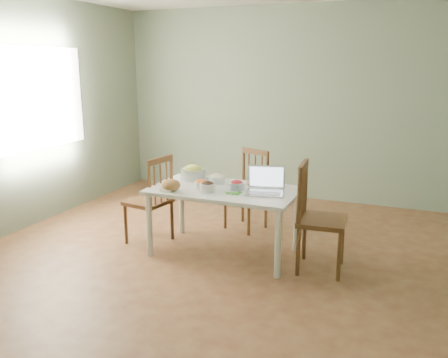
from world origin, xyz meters
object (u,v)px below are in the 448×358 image
at_px(dining_table, 224,221).
at_px(laptop, 265,181).
at_px(chair_right, 322,218).
at_px(bread_boule, 171,185).
at_px(bowl_squash, 193,172).
at_px(chair_far, 246,190).
at_px(chair_left, 148,199).

xyz_separation_m(dining_table, laptop, (0.43, -0.03, 0.47)).
xyz_separation_m(chair_right, bread_boule, (-1.44, -0.25, 0.23)).
bearing_deg(bread_boule, bowl_squash, 91.27).
distance_m(dining_table, bread_boule, 0.66).
relative_size(chair_far, bowl_squash, 3.49).
relative_size(chair_right, bread_boule, 5.57).
distance_m(bread_boule, bowl_squash, 0.51).
height_order(chair_far, bowl_squash, chair_far).
relative_size(bread_boule, bowl_squash, 0.69).
bearing_deg(bowl_squash, dining_table, -26.50).
xyz_separation_m(chair_far, laptop, (0.48, -0.81, 0.35)).
bearing_deg(bread_boule, chair_far, 69.27).
height_order(chair_far, chair_right, chair_right).
xyz_separation_m(chair_left, laptop, (1.31, -0.00, 0.33)).
height_order(dining_table, bowl_squash, bowl_squash).
xyz_separation_m(bread_boule, bowl_squash, (-0.01, 0.51, 0.02)).
relative_size(chair_right, laptop, 2.83).
bearing_deg(chair_right, bread_boule, 95.32).
height_order(chair_left, bowl_squash, chair_left).
distance_m(dining_table, bowl_squash, 0.66).
distance_m(chair_far, chair_right, 1.32).
bearing_deg(chair_right, chair_left, 85.26).
relative_size(dining_table, bowl_squash, 5.50).
distance_m(dining_table, laptop, 0.64).
bearing_deg(laptop, dining_table, 164.85).
xyz_separation_m(bread_boule, laptop, (0.88, 0.25, 0.07)).
bearing_deg(bowl_squash, chair_far, 53.20).
height_order(dining_table, chair_far, chair_far).
bearing_deg(chair_left, dining_table, 100.58).
height_order(dining_table, chair_left, chair_left).
bearing_deg(chair_far, bread_boule, -92.44).
distance_m(chair_far, chair_left, 1.16).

